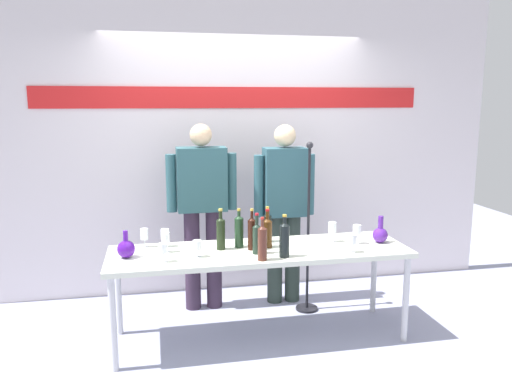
# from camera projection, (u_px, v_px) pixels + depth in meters

# --- Properties ---
(ground_plane) EXTENTS (10.00, 10.00, 0.00)m
(ground_plane) POSITION_uv_depth(u_px,v_px,m) (260.00, 337.00, 4.07)
(ground_plane) COLOR #9497B2
(back_wall) EXTENTS (5.33, 0.11, 3.00)m
(back_wall) POSITION_uv_depth(u_px,v_px,m) (234.00, 140.00, 4.96)
(back_wall) COLOR silver
(back_wall) RESTS_ON ground
(display_table) EXTENTS (2.33, 0.69, 0.74)m
(display_table) POSITION_uv_depth(u_px,v_px,m) (260.00, 256.00, 3.95)
(display_table) COLOR silver
(display_table) RESTS_ON ground
(decanter_blue_left) EXTENTS (0.13, 0.13, 0.21)m
(decanter_blue_left) POSITION_uv_depth(u_px,v_px,m) (126.00, 248.00, 3.72)
(decanter_blue_left) COLOR #4B1594
(decanter_blue_left) RESTS_ON display_table
(decanter_blue_right) EXTENTS (0.12, 0.12, 0.22)m
(decanter_blue_right) POSITION_uv_depth(u_px,v_px,m) (380.00, 234.00, 4.12)
(decanter_blue_right) COLOR #50208F
(decanter_blue_right) RESTS_ON display_table
(presenter_left) EXTENTS (0.62, 0.22, 1.68)m
(presenter_left) POSITION_uv_depth(u_px,v_px,m) (202.00, 204.00, 4.49)
(presenter_left) COLOR #332437
(presenter_left) RESTS_ON ground
(presenter_right) EXTENTS (0.57, 0.22, 1.67)m
(presenter_right) POSITION_uv_depth(u_px,v_px,m) (284.00, 204.00, 4.65)
(presenter_right) COLOR #29362F
(presenter_right) RESTS_ON ground
(wine_bottle_0) EXTENTS (0.08, 0.08, 0.31)m
(wine_bottle_0) POSITION_uv_depth(u_px,v_px,m) (267.00, 231.00, 3.98)
(wine_bottle_0) COLOR #46290E
(wine_bottle_0) RESTS_ON display_table
(wine_bottle_1) EXTENTS (0.07, 0.07, 0.30)m
(wine_bottle_1) POSITION_uv_depth(u_px,v_px,m) (267.00, 226.00, 4.13)
(wine_bottle_1) COLOR black
(wine_bottle_1) RESTS_ON display_table
(wine_bottle_2) EXTENTS (0.07, 0.07, 0.31)m
(wine_bottle_2) POSITION_uv_depth(u_px,v_px,m) (239.00, 230.00, 3.98)
(wine_bottle_2) COLOR #1C3821
(wine_bottle_2) RESTS_ON display_table
(wine_bottle_3) EXTENTS (0.07, 0.07, 0.32)m
(wine_bottle_3) POSITION_uv_depth(u_px,v_px,m) (262.00, 242.00, 3.65)
(wine_bottle_3) COLOR #4F261C
(wine_bottle_3) RESTS_ON display_table
(wine_bottle_4) EXTENTS (0.06, 0.06, 0.33)m
(wine_bottle_4) POSITION_uv_depth(u_px,v_px,m) (252.00, 232.00, 3.91)
(wine_bottle_4) COLOR black
(wine_bottle_4) RESTS_ON display_table
(wine_bottle_5) EXTENTS (0.07, 0.07, 0.31)m
(wine_bottle_5) POSITION_uv_depth(u_px,v_px,m) (257.00, 237.00, 3.81)
(wine_bottle_5) COLOR #1D2E23
(wine_bottle_5) RESTS_ON display_table
(wine_bottle_6) EXTENTS (0.08, 0.08, 0.32)m
(wine_bottle_6) POSITION_uv_depth(u_px,v_px,m) (284.00, 238.00, 3.73)
(wine_bottle_6) COLOR black
(wine_bottle_6) RESTS_ON display_table
(wine_bottle_7) EXTENTS (0.07, 0.07, 0.32)m
(wine_bottle_7) POSITION_uv_depth(u_px,v_px,m) (221.00, 232.00, 3.92)
(wine_bottle_7) COLOR black
(wine_bottle_7) RESTS_ON display_table
(wine_glass_left_0) EXTENTS (0.07, 0.07, 0.13)m
(wine_glass_left_0) POSITION_uv_depth(u_px,v_px,m) (197.00, 245.00, 3.73)
(wine_glass_left_0) COLOR white
(wine_glass_left_0) RESTS_ON display_table
(wine_glass_left_1) EXTENTS (0.07, 0.07, 0.14)m
(wine_glass_left_1) POSITION_uv_depth(u_px,v_px,m) (163.00, 248.00, 3.61)
(wine_glass_left_1) COLOR white
(wine_glass_left_1) RESTS_ON display_table
(wine_glass_left_2) EXTENTS (0.06, 0.06, 0.15)m
(wine_glass_left_2) POSITION_uv_depth(u_px,v_px,m) (144.00, 235.00, 3.99)
(wine_glass_left_2) COLOR white
(wine_glass_left_2) RESTS_ON display_table
(wine_glass_left_3) EXTENTS (0.06, 0.06, 0.15)m
(wine_glass_left_3) POSITION_uv_depth(u_px,v_px,m) (166.00, 238.00, 3.85)
(wine_glass_left_3) COLOR white
(wine_glass_left_3) RESTS_ON display_table
(wine_glass_left_4) EXTENTS (0.07, 0.07, 0.14)m
(wine_glass_left_4) POSITION_uv_depth(u_px,v_px,m) (165.00, 234.00, 4.00)
(wine_glass_left_4) COLOR white
(wine_glass_left_4) RESTS_ON display_table
(wine_glass_right_0) EXTENTS (0.07, 0.07, 0.14)m
(wine_glass_right_0) POSITION_uv_depth(u_px,v_px,m) (352.00, 240.00, 3.84)
(wine_glass_right_0) COLOR white
(wine_glass_right_0) RESTS_ON display_table
(wine_glass_right_1) EXTENTS (0.07, 0.07, 0.16)m
(wine_glass_right_1) POSITION_uv_depth(u_px,v_px,m) (357.00, 230.00, 4.08)
(wine_glass_right_1) COLOR white
(wine_glass_right_1) RESTS_ON display_table
(wine_glass_right_2) EXTENTS (0.06, 0.06, 0.17)m
(wine_glass_right_2) POSITION_uv_depth(u_px,v_px,m) (332.00, 228.00, 4.13)
(wine_glass_right_2) COLOR white
(wine_glass_right_2) RESTS_ON display_table
(microphone_stand) EXTENTS (0.20, 0.20, 1.53)m
(microphone_stand) POSITION_uv_depth(u_px,v_px,m) (308.00, 255.00, 4.52)
(microphone_stand) COLOR black
(microphone_stand) RESTS_ON ground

